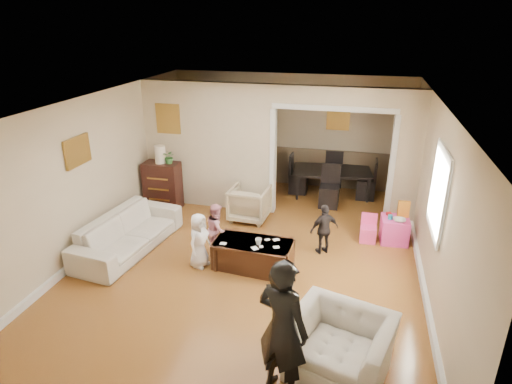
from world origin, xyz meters
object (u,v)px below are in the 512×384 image
(play_table, at_px, (394,230))
(coffee_cup, at_px, (259,242))
(adult_person, at_px, (283,329))
(child_kneel_a, at_px, (199,241))
(armchair_back, at_px, (250,203))
(child_kneel_b, at_px, (217,229))
(child_toddler, at_px, (324,229))
(coffee_table, at_px, (253,255))
(cyan_cup, at_px, (390,217))
(table_lamp, at_px, (160,154))
(sofa, at_px, (128,232))
(armchair_front, at_px, (340,346))
(dresser, at_px, (163,186))
(dining_table, at_px, (332,183))

(play_table, bearing_deg, coffee_cup, -144.94)
(adult_person, bearing_deg, child_kneel_a, -27.66)
(armchair_back, height_order, adult_person, adult_person)
(adult_person, xyz_separation_m, child_kneel_b, (-1.60, 2.63, -0.36))
(adult_person, relative_size, child_toddler, 1.83)
(coffee_table, xyz_separation_m, cyan_cup, (2.14, 1.40, 0.27))
(table_lamp, distance_m, adult_person, 5.34)
(table_lamp, distance_m, child_kneel_a, 2.63)
(child_kneel_b, bearing_deg, child_toddler, -89.92)
(sofa, xyz_separation_m, coffee_cup, (2.34, -0.12, 0.19))
(armchair_front, bearing_deg, adult_person, -128.64)
(dresser, xyz_separation_m, table_lamp, (0.00, 0.00, 0.68))
(sofa, relative_size, cyan_cup, 27.34)
(play_table, bearing_deg, child_kneel_b, -158.60)
(child_toddler, bearing_deg, table_lamp, -51.85)
(coffee_cup, relative_size, play_table, 0.22)
(table_lamp, bearing_deg, dresser, 0.00)
(dresser, distance_m, coffee_cup, 3.14)
(child_kneel_a, xyz_separation_m, child_kneel_b, (0.15, 0.45, -0.00))
(child_toddler, bearing_deg, adult_person, 52.87)
(play_table, distance_m, child_toddler, 1.40)
(armchair_front, height_order, table_lamp, table_lamp)
(sofa, bearing_deg, adult_person, -120.42)
(sofa, bearing_deg, table_lamp, 12.51)
(child_kneel_a, bearing_deg, coffee_table, -64.34)
(coffee_table, bearing_deg, child_kneel_b, 156.80)
(dresser, distance_m, dining_table, 3.72)
(armchair_front, bearing_deg, sofa, 167.78)
(play_table, height_order, dining_table, dining_table)
(sofa, bearing_deg, coffee_table, -84.76)
(adult_person, bearing_deg, sofa, -13.86)
(child_kneel_a, bearing_deg, dining_table, -11.49)
(dresser, xyz_separation_m, coffee_table, (2.40, -1.84, -0.27))
(table_lamp, height_order, dining_table, table_lamp)
(coffee_cup, xyz_separation_m, child_kneel_b, (-0.80, 0.35, -0.05))
(child_kneel_b, bearing_deg, dining_table, -42.67)
(sofa, distance_m, child_kneel_b, 1.56)
(armchair_back, height_order, child_kneel_b, child_kneel_b)
(sofa, xyz_separation_m, coffee_table, (2.24, -0.07, -0.09))
(cyan_cup, relative_size, dining_table, 0.05)
(coffee_table, distance_m, child_kneel_b, 0.79)
(play_table, bearing_deg, coffee_table, -147.05)
(armchair_front, xyz_separation_m, dresser, (-3.89, 3.76, 0.15))
(armchair_back, distance_m, cyan_cup, 2.68)
(coffee_table, xyz_separation_m, adult_person, (0.90, -2.33, 0.58))
(sofa, xyz_separation_m, dresser, (-0.17, 1.77, 0.18))
(cyan_cup, xyz_separation_m, child_kneel_a, (-2.99, -1.55, -0.04))
(dresser, height_order, child_toddler, dresser)
(dresser, xyz_separation_m, child_kneel_b, (1.70, -1.54, -0.05))
(coffee_table, height_order, play_table, coffee_table)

